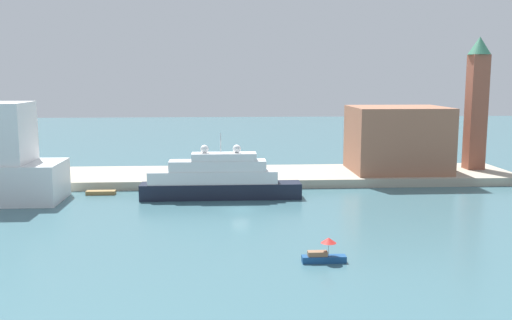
{
  "coord_description": "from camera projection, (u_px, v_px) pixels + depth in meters",
  "views": [
    {
      "loc": [
        -2.87,
        -87.39,
        20.82
      ],
      "look_at": [
        2.79,
        6.0,
        6.93
      ],
      "focal_mm": 40.26,
      "sensor_mm": 36.0,
      "label": 1
    }
  ],
  "objects": [
    {
      "name": "harbor_building",
      "position": [
        397.0,
        139.0,
        115.31
      ],
      "size": [
        18.55,
        15.39,
        12.95
      ],
      "primitive_type": "cube",
      "color": "#9E664C",
      "rests_on": "quay_dock"
    },
    {
      "name": "work_barge",
      "position": [
        101.0,
        193.0,
        100.8
      ],
      "size": [
        5.04,
        1.6,
        0.69
      ],
      "primitive_type": "cube",
      "color": "olive",
      "rests_on": "ground"
    },
    {
      "name": "mooring_bollard",
      "position": [
        252.0,
        178.0,
        106.13
      ],
      "size": [
        0.4,
        0.4,
        0.81
      ],
      "primitive_type": "cylinder",
      "color": "black",
      "rests_on": "quay_dock"
    },
    {
      "name": "ground",
      "position": [
        241.0,
        210.0,
        89.51
      ],
      "size": [
        400.0,
        400.0,
        0.0
      ],
      "primitive_type": "plane",
      "color": "#3D6670"
    },
    {
      "name": "quay_dock",
      "position": [
        236.0,
        176.0,
        114.36
      ],
      "size": [
        110.0,
        18.57,
        1.61
      ],
      "primitive_type": "cube",
      "color": "#ADA38E",
      "rests_on": "ground"
    },
    {
      "name": "bell_tower",
      "position": [
        477.0,
        99.0,
        116.64
      ],
      "size": [
        4.54,
        4.54,
        26.87
      ],
      "color": "#93513D",
      "rests_on": "quay_dock"
    },
    {
      "name": "person_figure",
      "position": [
        193.0,
        174.0,
        107.71
      ],
      "size": [
        0.36,
        0.36,
        1.54
      ],
      "color": "maroon",
      "rests_on": "quay_dock"
    },
    {
      "name": "small_motorboat",
      "position": [
        324.0,
        254.0,
        64.23
      ],
      "size": [
        4.95,
        1.75,
        2.84
      ],
      "color": "navy",
      "rests_on": "ground"
    },
    {
      "name": "parked_car",
      "position": [
        165.0,
        175.0,
        107.53
      ],
      "size": [
        4.46,
        1.77,
        1.43
      ],
      "color": "#1E4C99",
      "rests_on": "quay_dock"
    },
    {
      "name": "large_yacht",
      "position": [
        218.0,
        180.0,
        97.33
      ],
      "size": [
        27.2,
        4.27,
        11.17
      ],
      "color": "black",
      "rests_on": "ground"
    }
  ]
}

